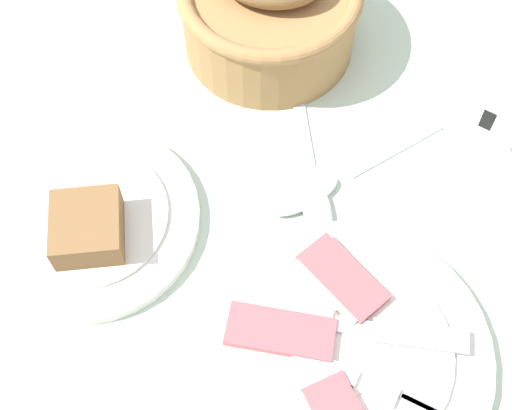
% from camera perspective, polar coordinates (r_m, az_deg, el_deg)
% --- Properties ---
extents(ground_plane, '(3.00, 3.00, 0.00)m').
position_cam_1_polar(ground_plane, '(0.60, 1.33, -10.45)').
color(ground_plane, '#B7CCB7').
extents(breakfast_plate, '(0.24, 0.24, 0.02)m').
position_cam_1_polar(breakfast_plate, '(0.59, 7.03, -11.55)').
color(breakfast_plate, silver).
rests_on(breakfast_plate, ground_plane).
extents(bread_plate, '(0.20, 0.20, 0.05)m').
position_cam_1_polar(bread_plate, '(0.65, -13.13, -1.22)').
color(bread_plate, silver).
rests_on(bread_plate, ground_plane).
extents(bread_basket, '(0.18, 0.18, 0.11)m').
position_cam_1_polar(bread_basket, '(0.73, 1.09, 15.36)').
color(bread_basket, olive).
rests_on(bread_basket, ground_plane).
extents(number_card, '(0.06, 0.05, 0.07)m').
position_cam_1_polar(number_card, '(0.70, 18.38, 7.07)').
color(number_card, white).
rests_on(number_card, ground_plane).
extents(teaspoon_by_saucer, '(0.11, 0.18, 0.01)m').
position_cam_1_polar(teaspoon_by_saucer, '(0.66, 5.89, 1.80)').
color(teaspoon_by_saucer, silver).
rests_on(teaspoon_by_saucer, ground_plane).
extents(teaspoon_near_cup, '(0.13, 0.17, 0.01)m').
position_cam_1_polar(teaspoon_near_cup, '(0.66, 4.57, 1.51)').
color(teaspoon_near_cup, silver).
rests_on(teaspoon_near_cup, ground_plane).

